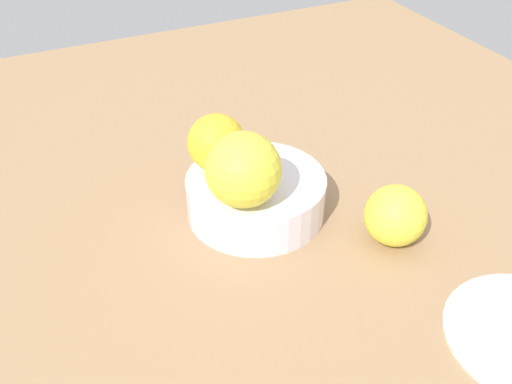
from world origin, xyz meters
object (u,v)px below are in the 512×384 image
object	(u,v)px
orange_in_bowl_0	(217,143)
orange_loose_0	(395,215)
fruit_bowl	(256,196)
orange_in_bowl_1	(243,170)

from	to	relation	value
orange_in_bowl_0	orange_loose_0	world-z (taller)	orange_in_bowl_0
fruit_bowl	orange_loose_0	distance (cm)	14.68
fruit_bowl	orange_in_bowl_1	xyz separation A→B (cm)	(-3.05, 2.77, 6.09)
orange_in_bowl_0	orange_in_bowl_1	bearing A→B (deg)	-179.29
fruit_bowl	orange_in_bowl_0	bearing A→B (deg)	38.35
orange_in_bowl_1	fruit_bowl	bearing A→B (deg)	-42.24
fruit_bowl	orange_loose_0	xyz separation A→B (cm)	(-10.05, -10.65, 1.02)
fruit_bowl	orange_loose_0	size ratio (longest dim) A/B	2.36
fruit_bowl	orange_in_bowl_1	bearing A→B (deg)	137.76
orange_in_bowl_0	orange_loose_0	xyz separation A→B (cm)	(-13.66, -13.50, -4.42)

